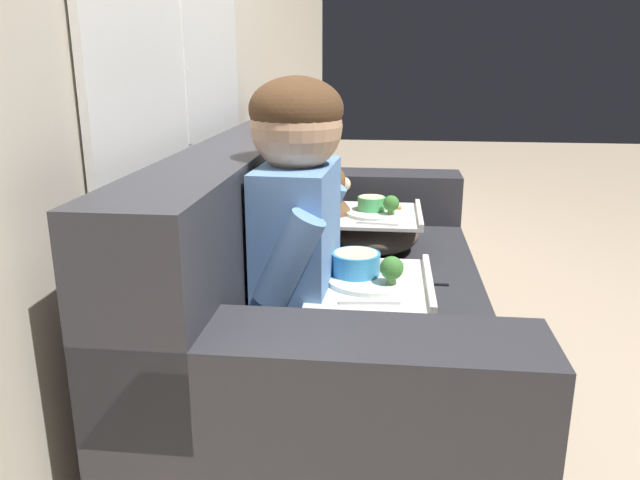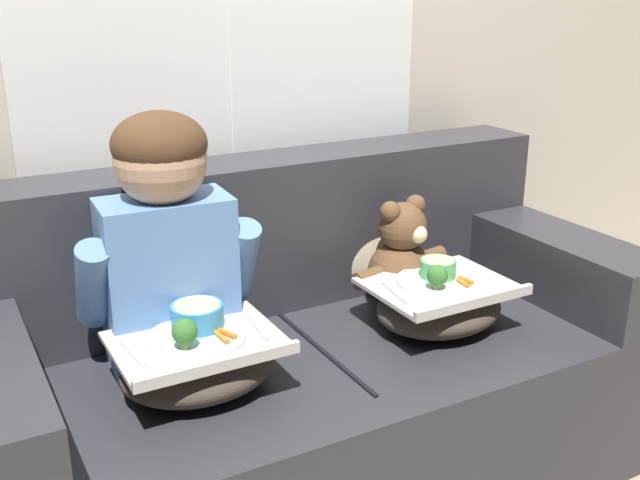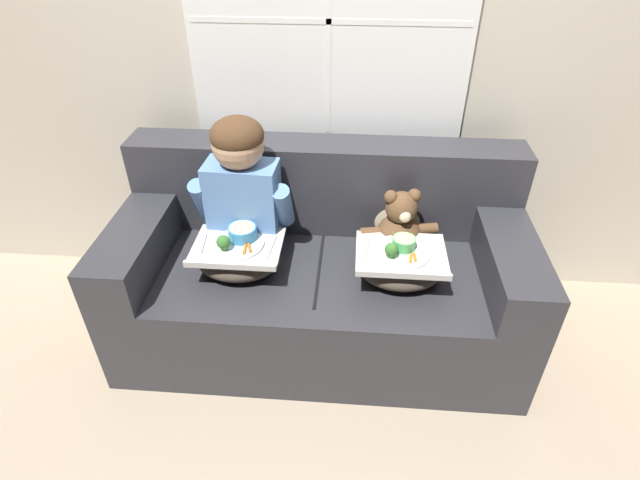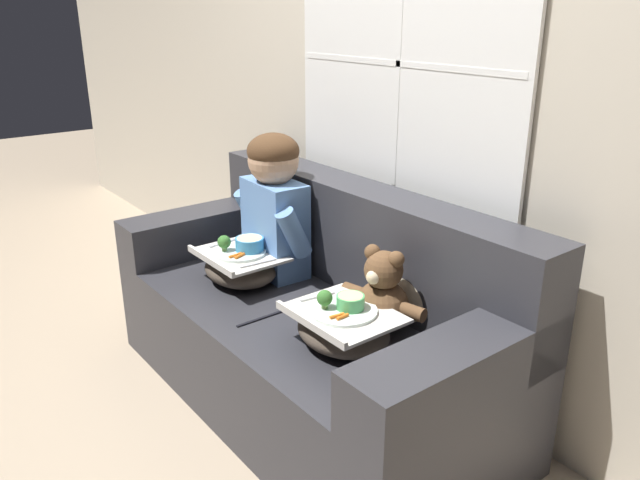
{
  "view_description": "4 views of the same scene",
  "coord_description": "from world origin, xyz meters",
  "px_view_note": "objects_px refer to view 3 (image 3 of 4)",
  "views": [
    {
      "loc": [
        -1.86,
        -0.12,
        1.15
      ],
      "look_at": [
        -0.02,
        0.08,
        0.6
      ],
      "focal_mm": 35.0,
      "sensor_mm": 36.0,
      "label": 1
    },
    {
      "loc": [
        -0.86,
        -1.61,
        1.39
      ],
      "look_at": [
        0.05,
        0.05,
        0.73
      ],
      "focal_mm": 42.0,
      "sensor_mm": 36.0,
      "label": 2
    },
    {
      "loc": [
        0.14,
        -1.8,
        1.88
      ],
      "look_at": [
        0.0,
        -0.03,
        0.6
      ],
      "focal_mm": 28.0,
      "sensor_mm": 36.0,
      "label": 3
    },
    {
      "loc": [
        1.87,
        -1.37,
        1.61
      ],
      "look_at": [
        0.11,
        -0.0,
        0.78
      ],
      "focal_mm": 35.0,
      "sensor_mm": 36.0,
      "label": 4
    }
  ],
  "objects_px": {
    "lap_tray_teddy": "(400,264)",
    "couch": "(321,274)",
    "throw_pillow_behind_teddy": "(398,207)",
    "teddy_bear": "(399,228)",
    "child_figure": "(241,180)",
    "throw_pillow_behind_child": "(251,201)",
    "lap_tray_child": "(239,256)"
  },
  "relations": [
    {
      "from": "lap_tray_teddy",
      "to": "teddy_bear",
      "type": "bearing_deg",
      "value": 89.61
    },
    {
      "from": "throw_pillow_behind_teddy",
      "to": "teddy_bear",
      "type": "xyz_separation_m",
      "value": [
        0.0,
        -0.15,
        -0.02
      ]
    },
    {
      "from": "throw_pillow_behind_child",
      "to": "lap_tray_teddy",
      "type": "xyz_separation_m",
      "value": [
        0.71,
        -0.34,
        -0.08
      ]
    },
    {
      "from": "teddy_bear",
      "to": "lap_tray_child",
      "type": "relative_size",
      "value": 0.94
    },
    {
      "from": "child_figure",
      "to": "throw_pillow_behind_child",
      "type": "bearing_deg",
      "value": 89.98
    },
    {
      "from": "couch",
      "to": "child_figure",
      "type": "height_order",
      "value": "child_figure"
    },
    {
      "from": "teddy_bear",
      "to": "lap_tray_child",
      "type": "height_order",
      "value": "teddy_bear"
    },
    {
      "from": "child_figure",
      "to": "teddy_bear",
      "type": "distance_m",
      "value": 0.74
    },
    {
      "from": "throw_pillow_behind_child",
      "to": "lap_tray_child",
      "type": "xyz_separation_m",
      "value": [
        0.0,
        -0.33,
        -0.08
      ]
    },
    {
      "from": "couch",
      "to": "teddy_bear",
      "type": "relative_size",
      "value": 5.14
    },
    {
      "from": "lap_tray_child",
      "to": "lap_tray_teddy",
      "type": "relative_size",
      "value": 1.0
    },
    {
      "from": "couch",
      "to": "lap_tray_teddy",
      "type": "xyz_separation_m",
      "value": [
        0.36,
        -0.15,
        0.2
      ]
    },
    {
      "from": "throw_pillow_behind_teddy",
      "to": "child_figure",
      "type": "height_order",
      "value": "child_figure"
    },
    {
      "from": "child_figure",
      "to": "lap_tray_child",
      "type": "xyz_separation_m",
      "value": [
        0.0,
        -0.19,
        -0.27
      ]
    },
    {
      "from": "child_figure",
      "to": "teddy_bear",
      "type": "xyz_separation_m",
      "value": [
        0.71,
        -0.0,
        -0.21
      ]
    },
    {
      "from": "couch",
      "to": "teddy_bear",
      "type": "distance_m",
      "value": 0.44
    },
    {
      "from": "teddy_bear",
      "to": "child_figure",
      "type": "bearing_deg",
      "value": 179.73
    },
    {
      "from": "lap_tray_teddy",
      "to": "throw_pillow_behind_child",
      "type": "bearing_deg",
      "value": 154.68
    },
    {
      "from": "child_figure",
      "to": "teddy_bear",
      "type": "relative_size",
      "value": 1.78
    },
    {
      "from": "child_figure",
      "to": "lap_tray_teddy",
      "type": "relative_size",
      "value": 1.67
    },
    {
      "from": "throw_pillow_behind_teddy",
      "to": "lap_tray_teddy",
      "type": "relative_size",
      "value": 0.85
    },
    {
      "from": "throw_pillow_behind_teddy",
      "to": "teddy_bear",
      "type": "bearing_deg",
      "value": -89.64
    },
    {
      "from": "lap_tray_child",
      "to": "lap_tray_teddy",
      "type": "distance_m",
      "value": 0.71
    },
    {
      "from": "throw_pillow_behind_child",
      "to": "child_figure",
      "type": "relative_size",
      "value": 0.54
    },
    {
      "from": "throw_pillow_behind_child",
      "to": "throw_pillow_behind_teddy",
      "type": "distance_m",
      "value": 0.71
    },
    {
      "from": "throw_pillow_behind_child",
      "to": "couch",
      "type": "bearing_deg",
      "value": -28.09
    },
    {
      "from": "couch",
      "to": "lap_tray_teddy",
      "type": "relative_size",
      "value": 4.81
    },
    {
      "from": "couch",
      "to": "throw_pillow_behind_child",
      "type": "distance_m",
      "value": 0.49
    },
    {
      "from": "lap_tray_teddy",
      "to": "couch",
      "type": "bearing_deg",
      "value": 157.58
    },
    {
      "from": "throw_pillow_behind_child",
      "to": "teddy_bear",
      "type": "height_order",
      "value": "teddy_bear"
    },
    {
      "from": "throw_pillow_behind_teddy",
      "to": "child_figure",
      "type": "distance_m",
      "value": 0.75
    },
    {
      "from": "couch",
      "to": "lap_tray_child",
      "type": "xyz_separation_m",
      "value": [
        -0.35,
        -0.14,
        0.2
      ]
    }
  ]
}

